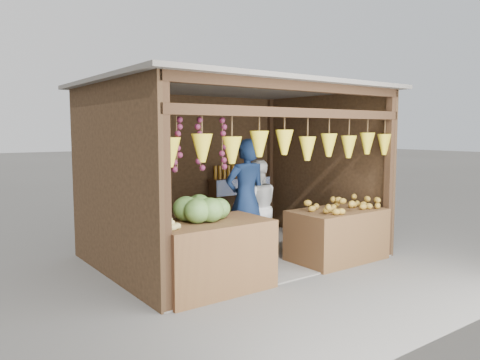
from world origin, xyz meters
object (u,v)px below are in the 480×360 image
woman_standing (256,207)px  vendor_seated (126,211)px  counter_left (211,256)px  man_standing (246,200)px  counter_right (337,235)px

woman_standing → vendor_seated: size_ratio=1.28×
counter_left → man_standing: size_ratio=0.79×
counter_right → woman_standing: woman_standing is taller
vendor_seated → woman_standing: bearing=-177.6°
counter_left → man_standing: 1.55m
counter_right → woman_standing: 1.32m
counter_left → woman_standing: (1.50, 0.99, 0.33)m
woman_standing → counter_left: bearing=56.8°
man_standing → vendor_seated: bearing=-3.6°
counter_left → vendor_seated: 1.42m
vendor_seated → counter_right: bearing=165.6°
counter_right → vendor_seated: vendor_seated is taller
man_standing → vendor_seated: (-1.78, 0.34, -0.04)m
counter_right → vendor_seated: size_ratio=1.23×
counter_right → man_standing: size_ratio=0.78×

